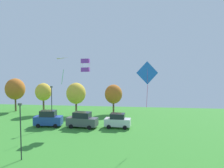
# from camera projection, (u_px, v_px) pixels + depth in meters

# --- Properties ---
(kite_flying_5) EXTENTS (2.61, 1.02, 5.59)m
(kite_flying_5) POSITION_uv_depth(u_px,v_px,m) (147.00, 74.00, 28.28)
(kite_flying_5) COLOR blue
(kite_flying_7) EXTENTS (1.35, 1.33, 2.05)m
(kite_flying_7) POSITION_uv_depth(u_px,v_px,m) (85.00, 65.00, 36.85)
(kite_flying_7) COLOR purple
(kite_flying_8) EXTENTS (2.12, 2.54, 3.23)m
(kite_flying_8) POSITION_uv_depth(u_px,v_px,m) (67.00, 64.00, 34.61)
(kite_flying_8) COLOR orange
(parked_car_leftmost) EXTENTS (4.53, 2.31, 2.59)m
(parked_car_leftmost) POSITION_uv_depth(u_px,v_px,m) (48.00, 119.00, 37.89)
(parked_car_leftmost) COLOR #234299
(parked_car_leftmost) RESTS_ON ground
(parked_car_second_from_left) EXTENTS (4.99, 2.50, 2.47)m
(parked_car_second_from_left) POSITION_uv_depth(u_px,v_px,m) (82.00, 120.00, 37.20)
(parked_car_second_from_left) COLOR #4C5156
(parked_car_second_from_left) RESTS_ON ground
(parked_car_third_from_left) EXTENTS (4.10, 2.14, 2.29)m
(parked_car_third_from_left) POSITION_uv_depth(u_px,v_px,m) (118.00, 121.00, 37.03)
(parked_car_third_from_left) COLOR silver
(parked_car_third_from_left) RESTS_ON ground
(light_post_0) EXTENTS (0.36, 0.20, 6.55)m
(light_post_0) POSITION_uv_depth(u_px,v_px,m) (52.00, 104.00, 37.21)
(light_post_0) COLOR #2D2D33
(light_post_0) RESTS_ON ground
(light_post_2) EXTENTS (0.36, 0.20, 5.88)m
(light_post_2) POSITION_uv_depth(u_px,v_px,m) (21.00, 128.00, 24.08)
(light_post_2) COLOR #2D2D33
(light_post_2) RESTS_ON ground
(treeline_tree_0) EXTENTS (4.16, 4.16, 7.09)m
(treeline_tree_0) POSITION_uv_depth(u_px,v_px,m) (15.00, 89.00, 50.83)
(treeline_tree_0) COLOR brown
(treeline_tree_0) RESTS_ON ground
(treeline_tree_1) EXTENTS (3.26, 3.26, 6.26)m
(treeline_tree_1) POSITION_uv_depth(u_px,v_px,m) (43.00, 92.00, 47.99)
(treeline_tree_1) COLOR brown
(treeline_tree_1) RESTS_ON ground
(treeline_tree_2) EXTENTS (3.80, 3.80, 6.43)m
(treeline_tree_2) POSITION_uv_depth(u_px,v_px,m) (76.00, 93.00, 46.66)
(treeline_tree_2) COLOR brown
(treeline_tree_2) RESTS_ON ground
(treeline_tree_3) EXTENTS (3.56, 3.56, 5.95)m
(treeline_tree_3) POSITION_uv_depth(u_px,v_px,m) (113.00, 94.00, 48.33)
(treeline_tree_3) COLOR brown
(treeline_tree_3) RESTS_ON ground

